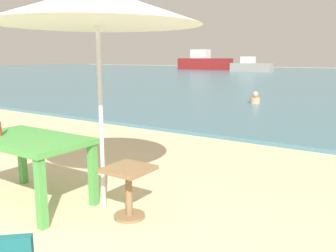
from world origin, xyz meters
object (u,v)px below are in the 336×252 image
(patio_umbrella, at_px, (97,6))
(swimmer_person, at_px, (255,99))
(picnic_table_green, at_px, (28,147))
(boat_tanker, at_px, (251,66))
(side_table_wood, at_px, (129,185))
(boat_fishing_trawler, at_px, (204,62))

(patio_umbrella, relative_size, swimmer_person, 5.61)
(picnic_table_green, bearing_deg, boat_tanker, 107.03)
(side_table_wood, xyz_separation_m, swimmer_person, (-2.00, 9.11, -0.11))
(boat_fishing_trawler, height_order, boat_tanker, boat_fishing_trawler)
(side_table_wood, xyz_separation_m, boat_tanker, (-11.93, 34.81, 0.31))
(boat_tanker, bearing_deg, side_table_wood, -71.08)
(picnic_table_green, relative_size, swimmer_person, 3.41)
(swimmer_person, xyz_separation_m, boat_tanker, (-9.93, 25.70, 0.43))
(side_table_wood, relative_size, boat_fishing_trawler, 0.08)
(picnic_table_green, xyz_separation_m, patio_umbrella, (0.79, 0.34, 1.47))
(swimmer_person, bearing_deg, side_table_wood, -77.60)
(patio_umbrella, bearing_deg, swimmer_person, 100.12)
(patio_umbrella, xyz_separation_m, boat_fishing_trawler, (-19.00, 38.10, -1.13))
(patio_umbrella, bearing_deg, side_table_wood, -4.40)
(side_table_wood, distance_m, swimmer_person, 9.32)
(boat_fishing_trawler, distance_m, boat_tanker, 8.16)
(side_table_wood, bearing_deg, patio_umbrella, 175.60)
(patio_umbrella, height_order, boat_fishing_trawler, boat_fishing_trawler)
(patio_umbrella, relative_size, boat_fishing_trawler, 0.33)
(boat_tanker, bearing_deg, boat_fishing_trawler, 155.99)
(patio_umbrella, relative_size, boat_tanker, 0.51)
(patio_umbrella, xyz_separation_m, swimmer_person, (-1.62, 9.08, -1.88))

